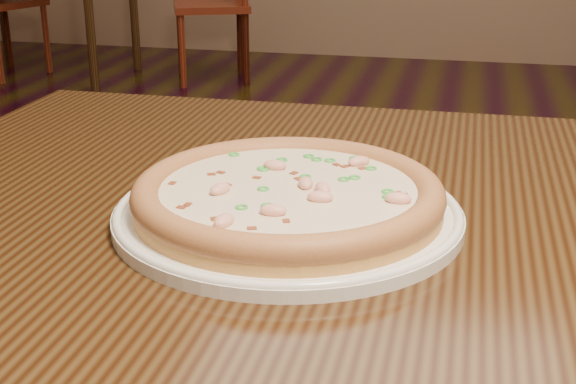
# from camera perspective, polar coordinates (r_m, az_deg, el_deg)

# --- Properties ---
(hero_table) EXTENTS (1.20, 0.80, 0.75)m
(hero_table) POSITION_cam_1_polar(r_m,az_deg,el_deg) (0.84, 8.81, -7.69)
(hero_table) COLOR black
(hero_table) RESTS_ON ground
(plate) EXTENTS (0.33, 0.33, 0.02)m
(plate) POSITION_cam_1_polar(r_m,az_deg,el_deg) (0.77, -0.00, -1.49)
(plate) COLOR white
(plate) RESTS_ON hero_table
(pizza) EXTENTS (0.30, 0.30, 0.03)m
(pizza) POSITION_cam_1_polar(r_m,az_deg,el_deg) (0.76, 0.01, -0.21)
(pizza) COLOR gold
(pizza) RESTS_ON plate
(chair_b) EXTENTS (0.55, 0.55, 0.95)m
(chair_b) POSITION_cam_1_polar(r_m,az_deg,el_deg) (4.76, -4.82, 13.15)
(chair_b) COLOR #4E1910
(chair_b) RESTS_ON ground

